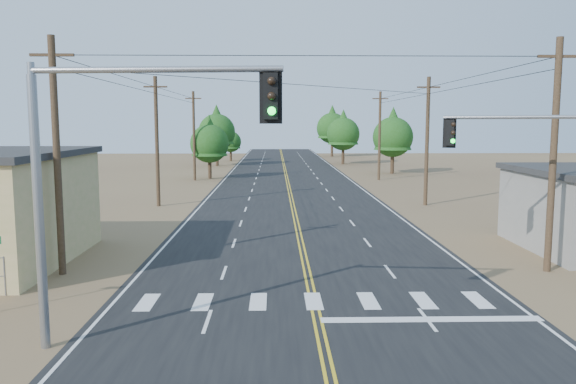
{
  "coord_description": "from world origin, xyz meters",
  "views": [
    {
      "loc": [
        -1.38,
        -11.65,
        6.41
      ],
      "look_at": [
        -0.83,
        12.16,
        3.5
      ],
      "focal_mm": 35.0,
      "sensor_mm": 36.0,
      "label": 1
    }
  ],
  "objects": [
    {
      "name": "utility_pole_left_mid",
      "position": [
        -10.5,
        32.0,
        5.12
      ],
      "size": [
        1.8,
        0.3,
        10.0
      ],
      "color": "#4C3826",
      "rests_on": "ground"
    },
    {
      "name": "utility_pole_right_near",
      "position": [
        10.5,
        12.0,
        5.12
      ],
      "size": [
        1.8,
        0.3,
        10.0
      ],
      "color": "#4C3826",
      "rests_on": "ground"
    },
    {
      "name": "tree_right_far",
      "position": [
        9.77,
        97.89,
        6.13
      ],
      "size": [
        6.01,
        6.01,
        10.02
      ],
      "color": "#3F2D1E",
      "rests_on": "ground"
    },
    {
      "name": "signal_mast_right",
      "position": [
        8.87,
        9.35,
        4.61
      ],
      "size": [
        5.01,
        2.43,
        6.84
      ],
      "rotation": [
        0.0,
        0.0,
        -0.43
      ],
      "color": "gray",
      "rests_on": "ground"
    },
    {
      "name": "utility_pole_right_mid",
      "position": [
        10.5,
        32.0,
        5.12
      ],
      "size": [
        1.8,
        0.3,
        10.0
      ],
      "color": "#4C3826",
      "rests_on": "ground"
    },
    {
      "name": "signal_mast_left",
      "position": [
        -5.98,
        3.8,
        5.48
      ],
      "size": [
        6.99,
        1.05,
        8.07
      ],
      "rotation": [
        0.0,
        0.0,
        -0.09
      ],
      "color": "gray",
      "rests_on": "ground"
    },
    {
      "name": "tree_left_far",
      "position": [
        -9.0,
        85.19,
        3.67
      ],
      "size": [
        3.6,
        3.6,
        6.01
      ],
      "color": "#3F2D1E",
      "rests_on": "ground"
    },
    {
      "name": "tree_right_mid",
      "position": [
        9.44,
        77.32,
        5.3
      ],
      "size": [
        5.2,
        5.2,
        8.66
      ],
      "color": "#3F2D1E",
      "rests_on": "ground"
    },
    {
      "name": "utility_pole_left_near",
      "position": [
        -10.5,
        12.0,
        5.12
      ],
      "size": [
        1.8,
        0.3,
        10.0
      ],
      "color": "#4C3826",
      "rests_on": "ground"
    },
    {
      "name": "road",
      "position": [
        0.0,
        30.0,
        0.01
      ],
      "size": [
        15.0,
        200.0,
        0.02
      ],
      "primitive_type": "cube",
      "color": "black",
      "rests_on": "ground"
    },
    {
      "name": "tree_right_near",
      "position": [
        13.7,
        60.0,
        5.22
      ],
      "size": [
        5.12,
        5.12,
        8.54
      ],
      "color": "#3F2D1E",
      "rests_on": "ground"
    },
    {
      "name": "utility_pole_right_far",
      "position": [
        10.5,
        52.0,
        5.12
      ],
      "size": [
        1.8,
        0.3,
        10.0
      ],
      "color": "#4C3826",
      "rests_on": "ground"
    },
    {
      "name": "tree_left_mid",
      "position": [
        -10.2,
        73.97,
        5.68
      ],
      "size": [
        5.58,
        5.58,
        9.29
      ],
      "color": "#3F2D1E",
      "rests_on": "ground"
    },
    {
      "name": "utility_pole_left_far",
      "position": [
        -10.5,
        52.0,
        5.12
      ],
      "size": [
        1.8,
        0.3,
        10.0
      ],
      "color": "#4C3826",
      "rests_on": "ground"
    },
    {
      "name": "tree_left_near",
      "position": [
        -9.0,
        53.87,
        4.56
      ],
      "size": [
        4.48,
        4.48,
        7.46
      ],
      "color": "#3F2D1E",
      "rests_on": "ground"
    }
  ]
}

